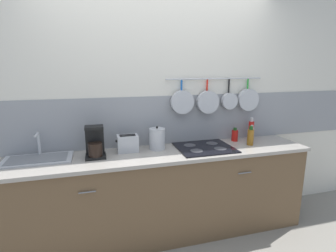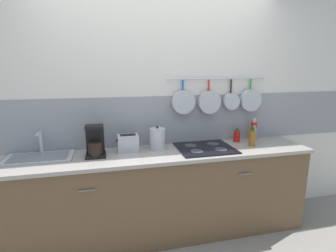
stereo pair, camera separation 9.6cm
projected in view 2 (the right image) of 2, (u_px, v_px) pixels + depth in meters
The scene contains 13 objects.
ground_plane at pixel (165, 233), 2.78m from camera, with size 12.00×12.00×0.00m, color gray.
wall_back at pixel (158, 110), 2.80m from camera, with size 7.20×0.15×2.60m.
cabinet_base at pixel (165, 196), 2.69m from camera, with size 2.96×0.54×0.87m.
countertop at pixel (165, 154), 2.58m from camera, with size 3.00×0.56×0.03m.
sink_basin at pixel (39, 156), 2.41m from camera, with size 0.59×0.32×0.23m.
coffee_maker at pixel (95, 143), 2.45m from camera, with size 0.19×0.17×0.30m.
toaster at pixel (128, 143), 2.60m from camera, with size 0.22×0.14×0.17m.
kettle at pixel (158, 139), 2.66m from camera, with size 0.16×0.16×0.24m.
cooktop at pixel (205, 148), 2.70m from camera, with size 0.57×0.49×0.01m.
bottle_sesame_oil at pixel (237, 136), 2.93m from camera, with size 0.07×0.07×0.15m.
bottle_cooking_wine at pixel (252, 138), 2.77m from camera, with size 0.07×0.07×0.21m.
bottle_dish_soap at pixel (254, 135), 2.87m from camera, with size 0.05×0.05×0.20m.
bottle_olive_oil at pixel (254, 130), 2.99m from camera, with size 0.06×0.06×0.25m.
Camera 2 is at (-0.54, -2.40, 1.74)m, focal length 28.00 mm.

